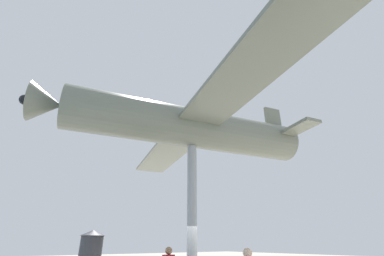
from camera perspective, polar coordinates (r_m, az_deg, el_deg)
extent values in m
cylinder|color=#999EA3|center=(12.49, 0.00, -17.93)|extent=(0.47, 0.47, 6.35)
cylinder|color=slate|center=(13.61, 0.00, 0.00)|extent=(5.08, 12.67, 2.08)
cube|color=slate|center=(13.61, 0.00, 0.00)|extent=(18.75, 6.76, 0.18)
cube|color=slate|center=(16.42, 18.13, -2.51)|extent=(6.07, 2.44, 0.18)
cube|color=slate|center=(16.83, 17.65, 0.95)|extent=(0.44, 1.11, 2.08)
cone|color=slate|center=(12.95, -29.67, 4.78)|extent=(2.02, 1.66, 1.77)
sphere|color=black|center=(13.11, -33.16, 5.27)|extent=(0.44, 0.44, 0.44)
sphere|color=#936B4C|center=(10.06, -5.20, -25.51)|extent=(0.25, 0.25, 0.25)
sphere|color=beige|center=(7.89, 12.22, -25.51)|extent=(0.25, 0.25, 0.25)
cone|color=#2D2D33|center=(14.88, -21.11, -20.89)|extent=(1.24, 1.24, 0.27)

